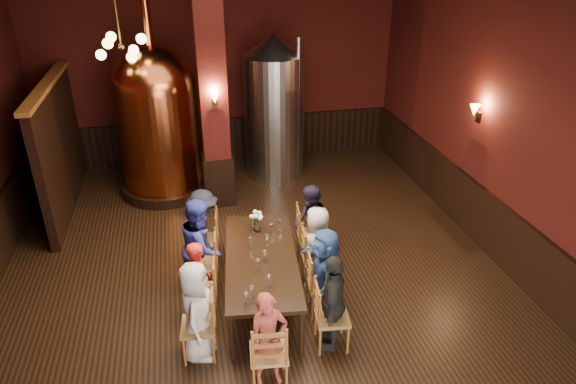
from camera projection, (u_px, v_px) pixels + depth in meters
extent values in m
plane|color=black|center=(257.00, 281.00, 8.00)|extent=(10.00, 10.00, 0.00)
cube|color=#42100E|center=(218.00, 64.00, 11.34)|extent=(8.00, 0.02, 4.50)
cube|color=#42100E|center=(515.00, 125.00, 7.74)|extent=(0.02, 10.00, 4.50)
cube|color=black|center=(491.00, 226.00, 8.52)|extent=(0.08, 9.90, 1.00)
cube|color=black|center=(223.00, 139.00, 12.09)|extent=(7.90, 0.08, 1.00)
cube|color=#42100E|center=(213.00, 92.00, 9.36)|extent=(0.58, 0.58, 4.50)
cube|color=black|center=(60.00, 150.00, 9.64)|extent=(0.22, 3.50, 2.40)
cube|color=black|center=(261.00, 259.00, 7.26)|extent=(1.26, 2.50, 0.06)
cylinder|color=black|center=(232.00, 338.00, 6.38)|extent=(0.07, 0.07, 0.69)
cylinder|color=black|center=(302.00, 333.00, 6.46)|extent=(0.07, 0.07, 0.69)
cylinder|color=black|center=(231.00, 240.00, 8.40)|extent=(0.07, 0.07, 0.69)
cylinder|color=black|center=(285.00, 237.00, 8.48)|extent=(0.07, 0.07, 0.69)
imported|color=silver|center=(197.00, 311.00, 6.31)|extent=(0.58, 0.75, 1.37)
imported|color=red|center=(200.00, 282.00, 6.93)|extent=(0.36, 0.50, 1.26)
imported|color=#2C3595|center=(202.00, 247.00, 7.45)|extent=(0.51, 0.81, 1.54)
imported|color=black|center=(204.00, 229.00, 8.09)|extent=(0.58, 0.91, 1.34)
imported|color=black|center=(333.00, 302.00, 6.46)|extent=(0.62, 0.87, 1.37)
imported|color=#375BA6|center=(324.00, 272.00, 7.06)|extent=(0.40, 1.25, 1.34)
imported|color=beige|center=(317.00, 247.00, 7.66)|extent=(0.63, 0.75, 1.31)
imported|color=#231B37|center=(311.00, 224.00, 8.25)|extent=(0.33, 0.65, 1.32)
imported|color=#993F33|center=(269.00, 341.00, 5.92)|extent=(0.51, 0.37, 1.28)
cylinder|color=black|center=(166.00, 186.00, 10.76)|extent=(1.81, 1.81, 0.20)
cylinder|color=#BA582B|center=(160.00, 136.00, 10.26)|extent=(2.03, 2.03, 2.01)
sphere|color=#BA582B|center=(155.00, 87.00, 9.81)|extent=(1.61, 1.61, 1.61)
cylinder|color=#BA582B|center=(145.00, 9.00, 9.17)|extent=(0.16, 0.16, 1.31)
cylinder|color=#B2B2B7|center=(274.00, 117.00, 10.98)|extent=(1.43, 1.43, 2.63)
cone|color=#B2B2B7|center=(273.00, 45.00, 10.29)|extent=(1.26, 1.26, 0.42)
cylinder|color=#B2B2B7|center=(298.00, 110.00, 10.58)|extent=(0.08, 0.08, 2.94)
cylinder|color=white|center=(257.00, 226.00, 7.84)|extent=(0.10, 0.10, 0.18)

